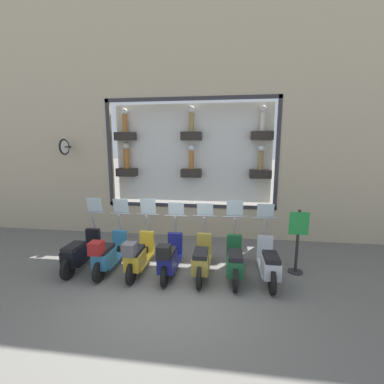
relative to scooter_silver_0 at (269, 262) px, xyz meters
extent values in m
plane|color=#66635E|center=(-0.68, 2.19, -0.44)|extent=(120.00, 120.00, 0.00)
cube|color=tan|center=(2.92, 2.19, 0.07)|extent=(0.40, 5.65, 1.02)
cube|color=tan|center=(2.92, 2.19, 6.32)|extent=(0.40, 5.65, 4.32)
cube|color=#2D2D33|center=(2.71, 2.19, 4.10)|extent=(0.04, 5.65, 0.12)
cube|color=#2D2D33|center=(2.71, 2.19, 0.64)|extent=(0.04, 5.65, 0.12)
cube|color=#2D2D33|center=(2.71, -0.57, 2.37)|extent=(0.04, 0.12, 3.58)
cube|color=#2D2D33|center=(2.71, 4.96, 2.37)|extent=(0.04, 0.12, 3.58)
cube|color=silver|center=(3.27, 2.19, 2.37)|extent=(0.04, 5.41, 3.34)
cube|color=#28231E|center=(3.05, -0.12, 2.96)|extent=(0.36, 0.69, 0.28)
cylinder|color=silver|center=(3.05, -0.12, 3.39)|extent=(0.17, 0.17, 0.60)
sphere|color=white|center=(3.05, -0.12, 3.80)|extent=(0.22, 0.22, 0.22)
cube|color=#28231E|center=(3.05, 2.19, 2.96)|extent=(0.36, 0.69, 0.28)
cylinder|color=#9E7F4C|center=(3.05, 2.19, 3.40)|extent=(0.17, 0.17, 0.62)
sphere|color=white|center=(3.05, 2.19, 3.82)|extent=(0.22, 0.22, 0.22)
cube|color=#28231E|center=(3.05, 4.50, 2.96)|extent=(0.36, 0.69, 0.28)
cylinder|color=#B26B2D|center=(3.05, 4.50, 3.39)|extent=(0.16, 0.16, 0.59)
sphere|color=white|center=(3.05, 4.50, 3.79)|extent=(0.21, 0.21, 0.21)
cube|color=#28231E|center=(3.05, -0.12, 1.71)|extent=(0.36, 0.69, 0.28)
cylinder|color=#9E7F4C|center=(3.05, -0.12, 2.15)|extent=(0.17, 0.17, 0.60)
sphere|color=white|center=(3.05, -0.12, 2.56)|extent=(0.22, 0.22, 0.22)
cube|color=#28231E|center=(3.05, 2.19, 1.71)|extent=(0.36, 0.69, 0.28)
cylinder|color=#B26B2D|center=(3.05, 2.19, 2.16)|extent=(0.17, 0.17, 0.61)
sphere|color=white|center=(3.05, 2.19, 2.57)|extent=(0.22, 0.22, 0.22)
cube|color=#28231E|center=(3.05, 4.50, 1.71)|extent=(0.36, 0.69, 0.28)
cylinder|color=#B26B2D|center=(3.05, 4.50, 2.18)|extent=(0.18, 0.18, 0.66)
sphere|color=beige|center=(3.05, 4.50, 2.63)|extent=(0.24, 0.24, 0.24)
cylinder|color=black|center=(2.54, 6.38, 2.60)|extent=(0.35, 0.05, 0.05)
torus|color=black|center=(2.37, 6.38, 2.60)|extent=(0.54, 0.06, 0.54)
cylinder|color=white|center=(2.37, 6.38, 2.60)|extent=(0.44, 0.03, 0.44)
cylinder|color=black|center=(0.74, 0.00, -0.18)|extent=(0.52, 0.09, 0.52)
cylinder|color=black|center=(-0.55, 0.00, -0.18)|extent=(0.52, 0.09, 0.52)
cube|color=#B7BCC6|center=(0.09, 0.00, -0.19)|extent=(1.02, 0.38, 0.06)
cube|color=#B7BCC6|center=(-0.28, 0.00, 0.02)|extent=(0.61, 0.35, 0.36)
cube|color=black|center=(-0.28, 0.00, 0.25)|extent=(0.58, 0.31, 0.10)
cube|color=#B7BCC6|center=(0.64, 0.00, 0.12)|extent=(0.12, 0.37, 0.56)
cylinder|color=gray|center=(0.71, 0.00, 0.61)|extent=(0.20, 0.06, 0.45)
cylinder|color=gray|center=(0.78, 0.00, 0.83)|extent=(0.04, 0.61, 0.04)
cube|color=silver|center=(0.82, 0.00, 1.01)|extent=(0.09, 0.42, 0.36)
cylinder|color=black|center=(0.74, 0.77, -0.18)|extent=(0.52, 0.09, 0.52)
cylinder|color=black|center=(-0.55, 0.77, -0.18)|extent=(0.52, 0.09, 0.52)
cube|color=#19512D|center=(0.09, 0.77, -0.19)|extent=(1.02, 0.38, 0.06)
cube|color=#19512D|center=(-0.28, 0.77, 0.02)|extent=(0.61, 0.35, 0.36)
cube|color=black|center=(-0.28, 0.77, 0.25)|extent=(0.58, 0.31, 0.10)
cube|color=#19512D|center=(0.64, 0.77, 0.12)|extent=(0.12, 0.37, 0.56)
cylinder|color=gray|center=(0.71, 0.77, 0.61)|extent=(0.20, 0.06, 0.45)
cylinder|color=gray|center=(0.78, 0.77, 0.83)|extent=(0.04, 0.60, 0.04)
cube|color=silver|center=(0.82, 0.77, 1.05)|extent=(0.11, 0.42, 0.44)
cylinder|color=black|center=(0.73, 1.53, -0.18)|extent=(0.52, 0.09, 0.52)
cylinder|color=black|center=(-0.55, 1.53, -0.18)|extent=(0.52, 0.09, 0.52)
cube|color=olive|center=(0.09, 1.53, -0.19)|extent=(1.02, 0.39, 0.06)
cube|color=olive|center=(-0.28, 1.53, 0.02)|extent=(0.61, 0.35, 0.36)
cube|color=black|center=(-0.28, 1.53, 0.25)|extent=(0.58, 0.31, 0.10)
cube|color=olive|center=(0.64, 1.53, 0.12)|extent=(0.12, 0.37, 0.56)
cylinder|color=gray|center=(0.71, 1.53, 0.61)|extent=(0.20, 0.06, 0.45)
cylinder|color=gray|center=(0.78, 1.53, 0.83)|extent=(0.04, 0.60, 0.04)
cube|color=silver|center=(0.82, 1.53, 1.00)|extent=(0.08, 0.42, 0.33)
cylinder|color=black|center=(0.76, 2.30, -0.20)|extent=(0.47, 0.09, 0.47)
cylinder|color=black|center=(-0.57, 2.30, -0.20)|extent=(0.47, 0.09, 0.47)
cube|color=navy|center=(0.09, 2.30, -0.21)|extent=(1.02, 0.39, 0.06)
cube|color=navy|center=(-0.28, 2.30, 0.00)|extent=(0.61, 0.35, 0.36)
cube|color=black|center=(-0.28, 2.30, 0.23)|extent=(0.58, 0.31, 0.10)
cube|color=navy|center=(0.64, 2.30, 0.10)|extent=(0.12, 0.37, 0.56)
cylinder|color=gray|center=(0.71, 2.30, 0.59)|extent=(0.20, 0.06, 0.45)
cylinder|color=gray|center=(0.78, 2.30, 0.80)|extent=(0.04, 0.61, 0.04)
cube|color=silver|center=(0.82, 2.30, 0.98)|extent=(0.09, 0.42, 0.36)
cube|color=black|center=(-0.61, 2.30, 0.39)|extent=(0.28, 0.28, 0.28)
cylinder|color=black|center=(0.75, 3.06, -0.19)|extent=(0.49, 0.09, 0.49)
cylinder|color=black|center=(-0.56, 3.06, -0.19)|extent=(0.49, 0.09, 0.49)
cube|color=gold|center=(0.09, 3.06, -0.20)|extent=(1.02, 0.38, 0.06)
cube|color=gold|center=(-0.28, 3.06, 0.01)|extent=(0.61, 0.35, 0.36)
cube|color=black|center=(-0.28, 3.06, 0.24)|extent=(0.58, 0.31, 0.10)
cube|color=gold|center=(0.64, 3.06, 0.11)|extent=(0.12, 0.37, 0.56)
cylinder|color=gray|center=(0.71, 3.06, 0.60)|extent=(0.20, 0.06, 0.45)
cylinder|color=gray|center=(0.78, 3.06, 0.81)|extent=(0.04, 0.60, 0.04)
cube|color=silver|center=(0.82, 3.06, 1.03)|extent=(0.11, 0.42, 0.43)
cube|color=#4C4C51|center=(-0.61, 3.06, 0.40)|extent=(0.28, 0.28, 0.28)
cylinder|color=black|center=(0.75, 3.83, -0.20)|extent=(0.48, 0.09, 0.48)
cylinder|color=black|center=(-0.56, 3.83, -0.20)|extent=(0.48, 0.09, 0.48)
cube|color=teal|center=(0.09, 3.83, -0.21)|extent=(1.02, 0.38, 0.06)
cube|color=teal|center=(-0.28, 3.83, 0.00)|extent=(0.61, 0.35, 0.36)
cube|color=black|center=(-0.28, 3.83, 0.23)|extent=(0.58, 0.31, 0.10)
cube|color=teal|center=(0.64, 3.83, 0.10)|extent=(0.12, 0.37, 0.56)
cylinder|color=gray|center=(0.71, 3.83, 0.59)|extent=(0.20, 0.06, 0.45)
cylinder|color=gray|center=(0.78, 3.83, 0.81)|extent=(0.04, 0.60, 0.04)
cube|color=silver|center=(0.82, 3.83, 1.01)|extent=(0.10, 0.42, 0.40)
cube|color=maroon|center=(-0.61, 3.83, 0.39)|extent=(0.28, 0.28, 0.28)
cylinder|color=black|center=(0.74, 4.59, -0.19)|extent=(0.50, 0.09, 0.50)
cylinder|color=black|center=(-0.55, 4.59, -0.19)|extent=(0.50, 0.09, 0.50)
cube|color=black|center=(0.09, 4.59, -0.20)|extent=(1.02, 0.38, 0.06)
cube|color=black|center=(-0.28, 4.59, 0.01)|extent=(0.61, 0.35, 0.36)
cube|color=black|center=(-0.28, 4.59, 0.24)|extent=(0.58, 0.31, 0.10)
cube|color=black|center=(0.64, 4.59, 0.11)|extent=(0.12, 0.37, 0.56)
cylinder|color=gray|center=(0.71, 4.59, 0.61)|extent=(0.20, 0.06, 0.45)
cylinder|color=gray|center=(0.78, 4.59, 0.82)|extent=(0.04, 0.61, 0.04)
cube|color=silver|center=(0.82, 4.59, 1.03)|extent=(0.10, 0.42, 0.41)
cylinder|color=#232326|center=(0.49, -0.73, -0.43)|extent=(0.36, 0.36, 0.02)
cylinder|color=#232326|center=(0.49, -0.73, 0.35)|extent=(0.07, 0.07, 1.57)
cube|color=#1E8438|center=(0.47, -0.73, 0.81)|extent=(0.03, 0.45, 0.55)
camera|label=1|loc=(-5.66, 1.01, 2.59)|focal=24.00mm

